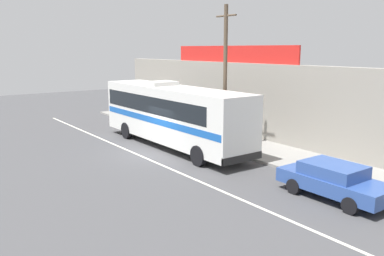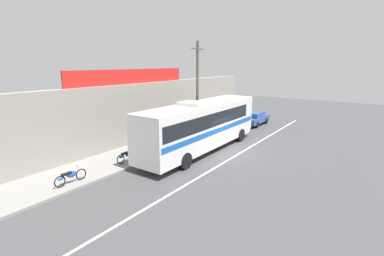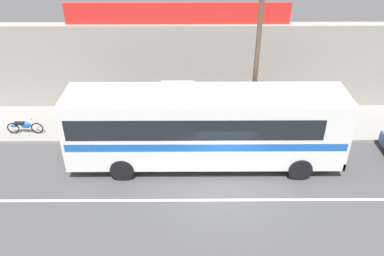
# 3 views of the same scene
# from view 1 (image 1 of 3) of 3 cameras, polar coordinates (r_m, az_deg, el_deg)

# --- Properties ---
(ground_plane) EXTENTS (70.00, 70.00, 0.00)m
(ground_plane) POSITION_cam_1_polar(r_m,az_deg,el_deg) (22.44, -5.49, -3.63)
(ground_plane) COLOR #444447
(sidewalk_slab) EXTENTS (30.00, 3.60, 0.14)m
(sidewalk_slab) POSITION_cam_1_polar(r_m,az_deg,el_deg) (25.38, 4.65, -1.71)
(sidewalk_slab) COLOR gray
(sidewalk_slab) RESTS_ON ground_plane
(storefront_facade) EXTENTS (30.00, 0.70, 4.80)m
(storefront_facade) POSITION_cam_1_polar(r_m,az_deg,el_deg) (26.41, 8.28, 3.85)
(storefront_facade) COLOR gray
(storefront_facade) RESTS_ON ground_plane
(storefront_billboard) EXTENTS (11.64, 0.12, 1.10)m
(storefront_billboard) POSITION_cam_1_polar(r_m,az_deg,el_deg) (27.70, 5.47, 10.37)
(storefront_billboard) COLOR red
(storefront_billboard) RESTS_ON storefront_facade
(road_center_stripe) EXTENTS (30.00, 0.14, 0.01)m
(road_center_stripe) POSITION_cam_1_polar(r_m,az_deg,el_deg) (22.06, -7.28, -3.92)
(road_center_stripe) COLOR silver
(road_center_stripe) RESTS_ON ground_plane
(intercity_bus) EXTENTS (12.08, 2.62, 3.78)m
(intercity_bus) POSITION_cam_1_polar(r_m,az_deg,el_deg) (23.62, -2.92, 2.27)
(intercity_bus) COLOR silver
(intercity_bus) RESTS_ON ground_plane
(parked_car) EXTENTS (4.33, 1.91, 1.37)m
(parked_car) POSITION_cam_1_polar(r_m,az_deg,el_deg) (16.59, 19.43, -6.94)
(parked_car) COLOR #2D4C93
(parked_car) RESTS_ON ground_plane
(utility_pole) EXTENTS (1.60, 0.22, 7.91)m
(utility_pole) POSITION_cam_1_polar(r_m,az_deg,el_deg) (22.63, 4.70, 7.38)
(utility_pole) COLOR brown
(utility_pole) RESTS_ON sidewalk_slab
(motorcycle_orange) EXTENTS (1.84, 0.56, 0.94)m
(motorcycle_orange) POSITION_cam_1_polar(r_m,az_deg,el_deg) (32.70, -8.10, 2.00)
(motorcycle_orange) COLOR black
(motorcycle_orange) RESTS_ON sidewalk_slab
(motorcycle_black) EXTENTS (1.86, 0.56, 0.94)m
(motorcycle_black) POSITION_cam_1_polar(r_m,az_deg,el_deg) (29.25, -4.11, 1.01)
(motorcycle_black) COLOR black
(motorcycle_black) RESTS_ON sidewalk_slab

